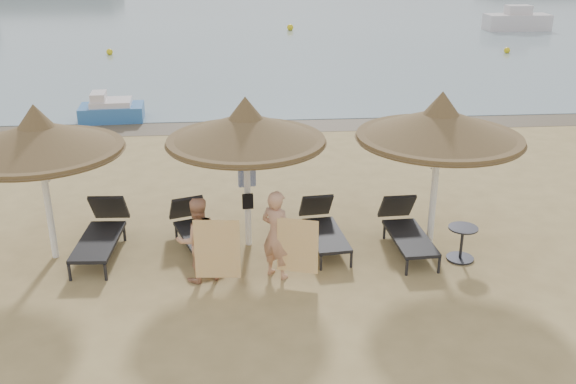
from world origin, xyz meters
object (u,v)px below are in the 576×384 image
person_left (197,233)px  lounger_far_left (102,231)px  side_table (461,244)px  lounger_near_left (195,227)px  palapa_left (38,138)px  palapa_center (246,129)px  person_right (277,228)px  palapa_right (440,125)px  lounger_far_right (406,229)px  pedal_boat (111,110)px  lounger_near_right (323,226)px

person_left → lounger_far_left: bearing=-53.0°
side_table → lounger_near_left: bearing=168.6°
palapa_left → palapa_center: size_ratio=1.00×
person_left → person_right: bearing=160.7°
palapa_right → lounger_far_right: (-0.51, -0.07, -2.07)m
lounger_far_left → pedal_boat: size_ratio=1.02×
palapa_center → person_left: bearing=-124.6°
lounger_near_left → side_table: (5.04, -1.02, -0.07)m
person_right → lounger_far_left: bearing=17.9°
lounger_far_right → person_left: bearing=-169.5°
palapa_left → lounger_near_left: (2.65, 0.30, -2.00)m
side_table → pedal_boat: bearing=128.4°
pedal_boat → palapa_left: bearing=-90.3°
lounger_far_right → palapa_left: bearing=176.1°
lounger_near_right → palapa_right: bearing=-11.6°
palapa_center → lounger_far_right: size_ratio=1.48×
palapa_right → lounger_far_right: size_ratio=1.53×
side_table → person_left: bearing=-175.8°
lounger_near_right → pedal_boat: 11.22m
palapa_right → side_table: size_ratio=4.70×
palapa_center → palapa_right: size_ratio=0.97×
lounger_near_left → palapa_right: bearing=-23.6°
palapa_right → person_left: (-4.50, -1.01, -1.56)m
palapa_center → lounger_far_left: palapa_center is taller
lounger_near_left → pedal_boat: 10.00m
person_right → pedal_boat: bearing=-27.7°
lounger_far_left → lounger_near_right: lounger_far_left is taller
palapa_right → lounger_near_right: bearing=174.4°
lounger_near_left → lounger_far_right: lounger_far_right is taller
palapa_left → lounger_near_right: bearing=1.4°
lounger_near_left → lounger_far_right: 4.14m
lounger_far_left → palapa_right: bearing=1.0°
palapa_center → lounger_far_left: 3.44m
palapa_center → side_table: palapa_center is taller
palapa_center → lounger_far_right: 3.68m
lounger_near_left → pedal_boat: size_ratio=0.94×
person_right → pedal_boat: (-4.78, 10.82, -0.61)m
lounger_far_right → pedal_boat: pedal_boat is taller
palapa_left → side_table: (7.69, -0.72, -2.07)m
palapa_center → lounger_near_left: size_ratio=1.52×
palapa_center → lounger_near_right: 2.49m
palapa_right → person_right: 3.60m
lounger_near_left → person_left: bearing=-103.3°
lounger_far_left → lounger_near_left: 1.78m
lounger_far_left → pedal_boat: pedal_boat is taller
lounger_near_right → pedal_boat: pedal_boat is taller
pedal_boat → person_right: bearing=-70.0°
palapa_right → lounger_far_left: palapa_right is taller
palapa_left → pedal_boat: size_ratio=1.43×
lounger_near_left → lounger_far_right: bearing=-25.1°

